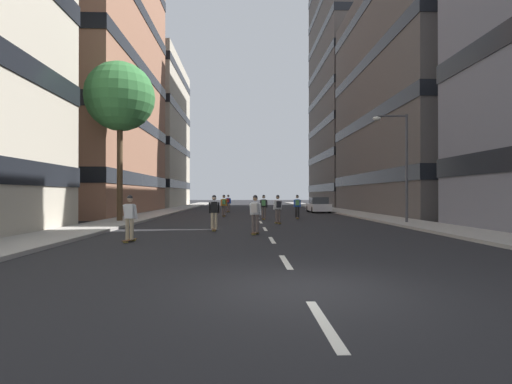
{
  "coord_description": "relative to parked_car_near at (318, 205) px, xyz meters",
  "views": [
    {
      "loc": [
        -1.13,
        -7.47,
        1.8
      ],
      "look_at": [
        0.0,
        27.45,
        2.02
      ],
      "focal_mm": 27.56,
      "sensor_mm": 36.0,
      "label": 1
    }
  ],
  "objects": [
    {
      "name": "skater_3",
      "position": [
        -9.1,
        -6.8,
        0.32
      ],
      "size": [
        0.55,
        0.91,
        1.78
      ],
      "color": "brown",
      "rests_on": "ground_plane"
    },
    {
      "name": "skater_1",
      "position": [
        -6.97,
        -21.35,
        0.32
      ],
      "size": [
        0.57,
        0.92,
        1.78
      ],
      "color": "brown",
      "rests_on": "ground_plane"
    },
    {
      "name": "sidewalk_right",
      "position": [
        2.64,
        2.35,
        -0.63
      ],
      "size": [
        2.89,
        82.9,
        0.14
      ],
      "primitive_type": "cube",
      "color": "#9E9991",
      "rests_on": "ground_plane"
    },
    {
      "name": "building_left_mid",
      "position": [
        -22.88,
        -2.03,
        15.13
      ],
      "size": [
        12.19,
        20.27,
        31.47
      ],
      "color": "#9E6B51",
      "rests_on": "ground_plane"
    },
    {
      "name": "skater_6",
      "position": [
        -8.96,
        -19.47,
        0.29
      ],
      "size": [
        0.54,
        0.91,
        1.78
      ],
      "color": "brown",
      "rests_on": "ground_plane"
    },
    {
      "name": "skater_4",
      "position": [
        -9.04,
        0.88,
        0.32
      ],
      "size": [
        0.56,
        0.92,
        1.78
      ],
      "color": "brown",
      "rests_on": "ground_plane"
    },
    {
      "name": "skater_7",
      "position": [
        -11.82,
        -23.98,
        0.29
      ],
      "size": [
        0.56,
        0.92,
        1.78
      ],
      "color": "brown",
      "rests_on": "ground_plane"
    },
    {
      "name": "streetlamp_right",
      "position": [
        1.99,
        -15.65,
        3.44
      ],
      "size": [
        2.13,
        0.3,
        6.5
      ],
      "color": "#3F3F44",
      "rests_on": "sidewalk_right"
    },
    {
      "name": "lane_markings",
      "position": [
        -6.38,
        -1.06,
        -0.7
      ],
      "size": [
        0.16,
        67.2,
        0.01
      ],
      "color": "silver",
      "rests_on": "ground_plane"
    },
    {
      "name": "skater_0",
      "position": [
        -3.5,
        -10.02,
        0.32
      ],
      "size": [
        0.55,
        0.92,
        1.78
      ],
      "color": "brown",
      "rests_on": "ground_plane"
    },
    {
      "name": "building_right_far",
      "position": [
        10.13,
        20.26,
        17.88
      ],
      "size": [
        12.19,
        19.57,
        36.97
      ],
      "color": "#4C4744",
      "rests_on": "ground_plane"
    },
    {
      "name": "building_right_mid",
      "position": [
        10.13,
        -2.03,
        10.43
      ],
      "size": [
        12.19,
        23.52,
        22.08
      ],
      "color": "#4C4744",
      "rests_on": "ground_plane"
    },
    {
      "name": "building_left_far",
      "position": [
        -22.88,
        20.26,
        10.24
      ],
      "size": [
        12.19,
        18.76,
        21.68
      ],
      "color": "#BCB29E",
      "rests_on": "ground_plane"
    },
    {
      "name": "street_tree_near",
      "position": [
        -15.4,
        -13.73,
        7.32
      ],
      "size": [
        4.39,
        4.39,
        10.12
      ],
      "color": "#4C3823",
      "rests_on": "sidewalk_left"
    },
    {
      "name": "skater_5",
      "position": [
        -6.05,
        -10.92,
        0.32
      ],
      "size": [
        0.55,
        0.92,
        1.78
      ],
      "color": "brown",
      "rests_on": "ground_plane"
    },
    {
      "name": "ground_plane",
      "position": [
        -6.38,
        -1.42,
        -0.7
      ],
      "size": [
        180.88,
        180.88,
        0.0
      ],
      "primitive_type": "plane",
      "color": "black"
    },
    {
      "name": "sidewalk_left",
      "position": [
        -15.4,
        2.35,
        -0.63
      ],
      "size": [
        2.89,
        82.9,
        0.14
      ],
      "primitive_type": "cube",
      "color": "#9E9991",
      "rests_on": "ground_plane"
    },
    {
      "name": "skater_2",
      "position": [
        -5.37,
        -14.9,
        0.32
      ],
      "size": [
        0.57,
        0.92,
        1.78
      ],
      "color": "brown",
      "rests_on": "ground_plane"
    },
    {
      "name": "parked_car_near",
      "position": [
        0.0,
        0.0,
        0.0
      ],
      "size": [
        1.82,
        4.4,
        1.52
      ],
      "color": "silver",
      "rests_on": "ground_plane"
    }
  ]
}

